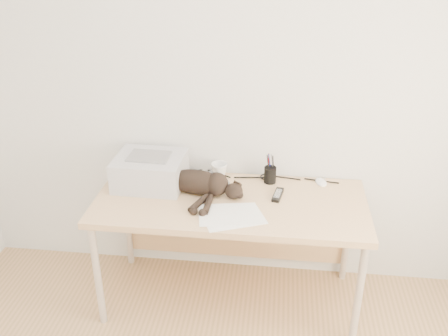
# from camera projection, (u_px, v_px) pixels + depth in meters

# --- Properties ---
(wall_back) EXTENTS (3.50, 0.00, 3.50)m
(wall_back) POSITION_uv_depth(u_px,v_px,m) (237.00, 90.00, 3.01)
(wall_back) COLOR silver
(wall_back) RESTS_ON floor
(desk) EXTENTS (1.60, 0.70, 0.74)m
(desk) POSITION_uv_depth(u_px,v_px,m) (232.00, 212.00, 3.07)
(desk) COLOR #DAB37F
(desk) RESTS_ON floor
(printer) EXTENTS (0.42, 0.36, 0.20)m
(printer) POSITION_uv_depth(u_px,v_px,m) (150.00, 170.00, 3.07)
(printer) COLOR #B1B1B6
(printer) RESTS_ON desk
(papers) EXTENTS (0.41, 0.34, 0.01)m
(papers) POSITION_uv_depth(u_px,v_px,m) (231.00, 216.00, 2.78)
(papers) COLOR white
(papers) RESTS_ON desk
(cat) EXTENTS (0.68, 0.38, 0.16)m
(cat) POSITION_uv_depth(u_px,v_px,m) (193.00, 183.00, 2.98)
(cat) COLOR black
(cat) RESTS_ON desk
(mug) EXTENTS (0.15, 0.15, 0.10)m
(mug) POSITION_uv_depth(u_px,v_px,m) (219.00, 171.00, 3.17)
(mug) COLOR white
(mug) RESTS_ON desk
(pen_cup) EXTENTS (0.08, 0.08, 0.19)m
(pen_cup) POSITION_uv_depth(u_px,v_px,m) (270.00, 174.00, 3.11)
(pen_cup) COLOR black
(pen_cup) RESTS_ON desk
(remote_grey) EXTENTS (0.15, 0.19, 0.02)m
(remote_grey) POSITION_uv_depth(u_px,v_px,m) (219.00, 178.00, 3.16)
(remote_grey) COLOR gray
(remote_grey) RESTS_ON desk
(remote_black) EXTENTS (0.07, 0.17, 0.02)m
(remote_black) POSITION_uv_depth(u_px,v_px,m) (278.00, 195.00, 2.97)
(remote_black) COLOR black
(remote_black) RESTS_ON desk
(mouse) EXTENTS (0.09, 0.13, 0.04)m
(mouse) POSITION_uv_depth(u_px,v_px,m) (321.00, 180.00, 3.12)
(mouse) COLOR white
(mouse) RESTS_ON desk
(cable_tangle) EXTENTS (1.36, 0.09, 0.01)m
(cable_tangle) POSITION_uv_depth(u_px,v_px,m) (236.00, 175.00, 3.21)
(cable_tangle) COLOR black
(cable_tangle) RESTS_ON desk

